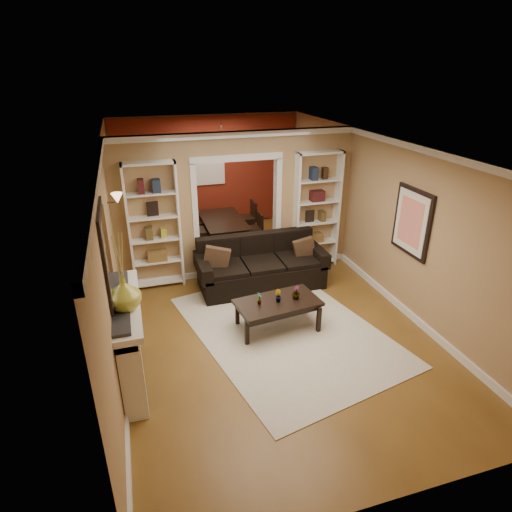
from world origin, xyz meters
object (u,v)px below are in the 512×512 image
object	(u,v)px
coffee_table	(277,315)
bookshelf_right	(316,211)
fireplace	(132,341)
bookshelf_left	(154,227)
dining_table	(225,231)
sofa	(261,263)

from	to	relation	value
coffee_table	bookshelf_right	world-z (taller)	bookshelf_right
fireplace	bookshelf_left	bearing A→B (deg)	77.95
coffee_table	bookshelf_left	xyz separation A→B (m)	(-1.62, 1.98, 0.91)
bookshelf_left	fireplace	xyz separation A→B (m)	(-0.54, -2.53, -0.57)
fireplace	dining_table	xyz separation A→B (m)	(2.16, 4.19, -0.29)
coffee_table	bookshelf_left	world-z (taller)	bookshelf_left
sofa	dining_table	distance (m)	2.25
bookshelf_left	bookshelf_right	xyz separation A→B (m)	(3.10, 0.00, 0.00)
sofa	coffee_table	world-z (taller)	sofa
sofa	bookshelf_left	distance (m)	2.01
bookshelf_left	dining_table	xyz separation A→B (m)	(1.62, 1.66, -0.86)
fireplace	bookshelf_right	bearing A→B (deg)	34.80
bookshelf_left	fireplace	size ratio (longest dim) A/B	1.35
dining_table	coffee_table	bearing A→B (deg)	179.93
bookshelf_left	dining_table	distance (m)	2.48
sofa	fireplace	xyz separation A→B (m)	(-2.33, -1.95, 0.12)
dining_table	bookshelf_right	bearing A→B (deg)	-138.36
bookshelf_left	dining_table	bearing A→B (deg)	45.65
bookshelf_left	bookshelf_right	bearing A→B (deg)	0.00
bookshelf_left	bookshelf_right	size ratio (longest dim) A/B	1.00
bookshelf_left	dining_table	world-z (taller)	bookshelf_left
fireplace	dining_table	bearing A→B (deg)	62.69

